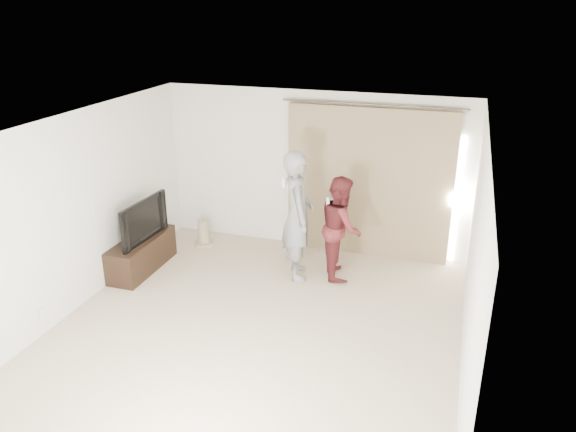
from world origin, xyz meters
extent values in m
plane|color=#C5AE93|center=(0.00, 0.00, 0.00)|extent=(5.50, 5.50, 0.00)
cube|color=white|center=(0.00, 2.75, 1.30)|extent=(5.00, 0.04, 2.60)
cube|color=white|center=(-2.50, 0.00, 1.30)|extent=(0.04, 5.50, 2.60)
cube|color=white|center=(-2.48, 0.40, 1.20)|extent=(0.02, 0.08, 0.12)
cube|color=white|center=(-2.48, -0.90, 0.30)|extent=(0.02, 0.08, 0.12)
cube|color=white|center=(0.00, 0.00, 2.60)|extent=(5.00, 5.50, 0.01)
cube|color=#9E8A61|center=(0.90, 2.68, 1.20)|extent=(2.60, 0.10, 2.40)
cylinder|color=brown|center=(0.90, 2.68, 2.44)|extent=(2.80, 0.03, 0.03)
cube|color=white|center=(2.26, 2.72, 1.05)|extent=(0.08, 0.04, 2.00)
cube|color=black|center=(-2.27, 1.07, 0.25)|extent=(0.46, 1.32, 0.51)
imported|color=black|center=(-2.27, 1.07, 0.83)|extent=(0.21, 1.11, 0.64)
cylinder|color=tan|center=(-1.76, 2.18, 0.03)|extent=(0.33, 0.33, 0.06)
cylinder|color=tan|center=(-1.76, 2.18, 0.25)|extent=(0.18, 0.18, 0.39)
imported|color=gray|center=(0.07, 1.61, 0.97)|extent=(0.70, 0.83, 1.93)
cube|color=white|center=(-0.11, 1.51, 1.48)|extent=(0.04, 0.04, 0.14)
cube|color=white|center=(-0.11, 1.73, 1.35)|extent=(0.05, 0.05, 0.09)
imported|color=maroon|center=(0.67, 1.83, 0.77)|extent=(0.80, 0.90, 1.55)
cube|color=white|center=(0.49, 1.73, 1.19)|extent=(0.04, 0.04, 0.14)
cube|color=white|center=(0.49, 1.95, 1.08)|extent=(0.05, 0.05, 0.09)
camera|label=1|loc=(2.24, -5.67, 3.96)|focal=35.00mm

